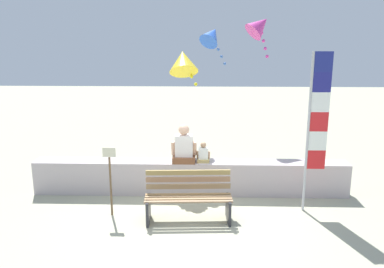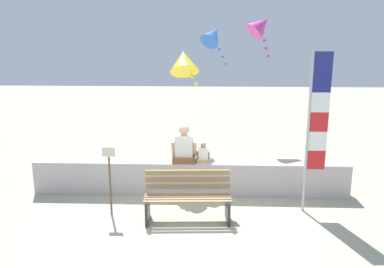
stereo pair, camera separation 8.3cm
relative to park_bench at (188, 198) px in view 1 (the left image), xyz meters
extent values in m
plane|color=#A9A88B|center=(-0.01, 0.11, -0.42)|extent=(40.00, 40.00, 0.00)
cube|color=#BCAEAF|center=(-0.01, 1.29, -0.06)|extent=(6.70, 0.48, 0.72)
cube|color=#9A7859|center=(0.01, -0.25, 0.03)|extent=(1.59, 0.16, 0.03)
cube|color=#9A7751|center=(0.01, -0.14, 0.03)|extent=(1.59, 0.16, 0.03)
cube|color=#997754|center=(0.00, -0.03, 0.03)|extent=(1.59, 0.16, 0.03)
cube|color=#9F7849|center=(0.00, 0.09, 0.03)|extent=(1.59, 0.16, 0.03)
cube|color=#A18059|center=(-0.01, 0.19, 0.15)|extent=(1.59, 0.13, 0.10)
cube|color=#9E7455|center=(-0.01, 0.22, 0.28)|extent=(1.59, 0.13, 0.10)
cube|color=#9B834D|center=(-0.01, 0.24, 0.41)|extent=(1.59, 0.13, 0.10)
cube|color=#2D2D33|center=(-0.73, -0.12, -0.19)|extent=(0.08, 0.53, 0.45)
cube|color=#2D2D33|center=(0.74, -0.04, -0.19)|extent=(0.08, 0.53, 0.45)
cube|color=brown|center=(-0.14, 1.25, 0.37)|extent=(0.48, 0.39, 0.13)
cube|color=white|center=(-0.14, 1.25, 0.66)|extent=(0.37, 0.24, 0.46)
cylinder|color=#DFAC8B|center=(-0.37, 1.23, 0.61)|extent=(0.08, 0.18, 0.33)
cylinder|color=#DFAC8B|center=(0.09, 1.23, 0.61)|extent=(0.08, 0.18, 0.33)
sphere|color=#DFAC8B|center=(-0.14, 1.25, 1.00)|extent=(0.23, 0.23, 0.23)
cube|color=tan|center=(0.27, 1.25, 0.34)|extent=(0.26, 0.21, 0.07)
cube|color=white|center=(0.27, 1.25, 0.49)|extent=(0.20, 0.13, 0.25)
cylinder|color=tan|center=(0.15, 1.24, 0.47)|extent=(0.04, 0.10, 0.18)
cylinder|color=tan|center=(0.39, 1.24, 0.47)|extent=(0.04, 0.10, 0.18)
sphere|color=tan|center=(0.27, 1.25, 0.68)|extent=(0.12, 0.12, 0.12)
cylinder|color=#B7B7BC|center=(2.23, 0.46, 1.11)|extent=(0.05, 0.05, 3.06)
cube|color=red|center=(2.42, 0.46, 0.62)|extent=(0.33, 0.02, 0.37)
cube|color=white|center=(2.42, 0.46, 0.99)|extent=(0.33, 0.02, 0.37)
cube|color=red|center=(2.42, 0.46, 1.36)|extent=(0.33, 0.02, 0.37)
cube|color=white|center=(2.42, 0.46, 1.72)|extent=(0.33, 0.02, 0.37)
cube|color=navy|center=(2.42, 0.46, 2.09)|extent=(0.33, 0.02, 0.37)
cube|color=navy|center=(2.42, 0.46, 2.46)|extent=(0.33, 0.02, 0.37)
cone|color=blue|center=(0.47, 3.96, 2.92)|extent=(0.81, 0.87, 0.71)
sphere|color=#446FBE|center=(0.56, 3.90, 2.74)|extent=(0.08, 0.08, 0.08)
sphere|color=#446FBE|center=(0.64, 3.85, 2.56)|extent=(0.08, 0.08, 0.08)
sphere|color=#446FBE|center=(0.72, 3.80, 2.38)|extent=(0.08, 0.08, 0.08)
sphere|color=#446FBE|center=(0.81, 3.74, 2.20)|extent=(0.08, 0.08, 0.08)
cone|color=#DB3D9E|center=(1.62, 3.24, 3.15)|extent=(0.86, 0.75, 0.72)
sphere|color=#E83BA5|center=(1.66, 3.15, 2.97)|extent=(0.08, 0.08, 0.08)
sphere|color=#E83BA5|center=(1.70, 3.06, 2.79)|extent=(0.08, 0.08, 0.08)
sphere|color=#E83BA5|center=(1.73, 2.97, 2.61)|extent=(0.08, 0.08, 0.08)
sphere|color=#E83BA5|center=(1.77, 2.87, 2.43)|extent=(0.08, 0.08, 0.08)
cone|color=yellow|center=(-0.22, 2.64, 2.32)|extent=(0.82, 0.96, 0.80)
sphere|color=yellow|center=(-0.12, 2.66, 2.14)|extent=(0.08, 0.08, 0.08)
sphere|color=yellow|center=(-0.02, 2.68, 1.96)|extent=(0.08, 0.08, 0.08)
sphere|color=yellow|center=(0.08, 2.69, 1.78)|extent=(0.08, 0.08, 0.08)
cylinder|color=brown|center=(-1.46, 0.12, 0.16)|extent=(0.04, 0.04, 1.15)
cube|color=beige|center=(-1.46, 0.12, 0.83)|extent=(0.24, 0.02, 0.18)
camera|label=1|loc=(0.28, -6.93, 2.91)|focal=37.70mm
camera|label=2|loc=(0.36, -6.92, 2.91)|focal=37.70mm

